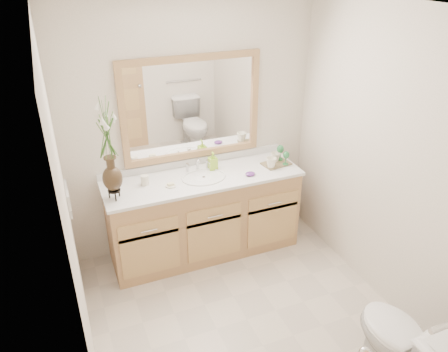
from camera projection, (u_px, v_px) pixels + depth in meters
name	position (u px, v px, depth m)	size (l,w,h in m)	color
floor	(247.00, 319.00, 3.57)	(2.60, 2.60, 0.00)	beige
ceiling	(257.00, 8.00, 2.47)	(2.40, 2.60, 0.02)	white
wall_back	(192.00, 129.00, 4.09)	(2.40, 0.02, 2.40)	white
wall_front	(376.00, 325.00, 1.95)	(2.40, 0.02, 2.40)	white
wall_left	(71.00, 229.00, 2.62)	(0.02, 2.60, 2.40)	white
wall_right	(390.00, 164.00, 3.42)	(0.02, 2.60, 2.40)	white
vanity	(204.00, 216.00, 4.22)	(1.80, 0.55, 0.80)	tan
counter	(203.00, 178.00, 4.03)	(1.84, 0.57, 0.03)	white
sink	(204.00, 183.00, 4.03)	(0.38, 0.34, 0.23)	white
mirror	(192.00, 108.00, 3.98)	(1.32, 0.04, 0.97)	white
switch_plate	(68.00, 200.00, 3.35)	(0.02, 0.12, 0.12)	white
toilet	(403.00, 345.00, 2.88)	(0.42, 0.75, 0.74)	white
flower_vase	(107.00, 139.00, 3.43)	(0.19, 0.19, 0.79)	black
tumbler	(145.00, 180.00, 3.87)	(0.07, 0.07, 0.09)	#EEE8CE
soap_dish	(171.00, 185.00, 3.86)	(0.10, 0.10, 0.03)	#EEE8CE
soap_bottle	(213.00, 161.00, 4.13)	(0.07, 0.07, 0.16)	#9CD231
purple_dish	(250.00, 174.00, 4.04)	(0.09, 0.08, 0.03)	#5D297D
tray	(276.00, 164.00, 4.25)	(0.27, 0.18, 0.01)	brown
mug_left	(271.00, 162.00, 4.15)	(0.10, 0.10, 0.10)	#EEE8CE
mug_right	(275.00, 157.00, 4.27)	(0.10, 0.09, 0.10)	#EEE8CE
goblet_front	(286.00, 156.00, 4.18)	(0.06, 0.06, 0.14)	#28783D
goblet_back	(280.00, 150.00, 4.27)	(0.07, 0.07, 0.15)	#28783D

